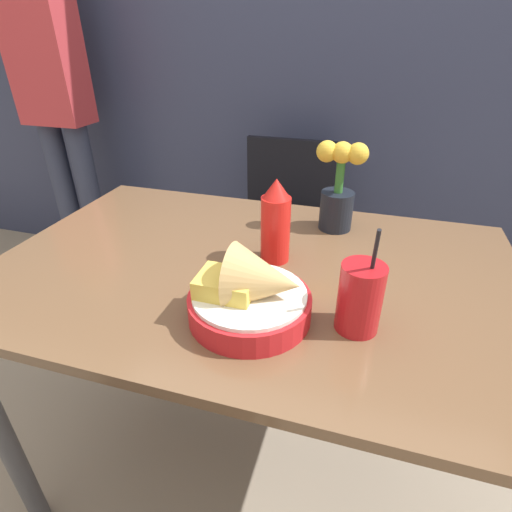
{
  "coord_description": "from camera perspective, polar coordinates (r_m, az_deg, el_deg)",
  "views": [
    {
      "loc": [
        0.24,
        -0.77,
        1.25
      ],
      "look_at": [
        0.03,
        -0.06,
        0.83
      ],
      "focal_mm": 28.0,
      "sensor_mm": 36.0,
      "label": 1
    }
  ],
  "objects": [
    {
      "name": "food_basket",
      "position": [
        0.75,
        -0.32,
        -5.52
      ],
      "size": [
        0.24,
        0.24,
        0.15
      ],
      "color": "red",
      "rests_on": "dining_table"
    },
    {
      "name": "dining_table",
      "position": [
        1.0,
        -0.52,
        -6.52
      ],
      "size": [
        1.22,
        0.79,
        0.77
      ],
      "color": "brown",
      "rests_on": "ground_plane"
    },
    {
      "name": "ground_plane",
      "position": [
        1.49,
        -0.39,
        -27.52
      ],
      "size": [
        12.0,
        12.0,
        0.0
      ],
      "primitive_type": "plane",
      "color": "gray"
    },
    {
      "name": "flower_vase",
      "position": [
        1.1,
        11.69,
        9.31
      ],
      "size": [
        0.13,
        0.09,
        0.24
      ],
      "color": "black",
      "rests_on": "dining_table"
    },
    {
      "name": "wall_window",
      "position": [
        2.0,
        11.33,
        30.58
      ],
      "size": [
        7.0,
        0.06,
        2.6
      ],
      "color": "#2D334C",
      "rests_on": "ground_plane"
    },
    {
      "name": "chair_far_window",
      "position": [
        1.83,
        4.06,
        5.48
      ],
      "size": [
        0.4,
        0.4,
        0.84
      ],
      "color": "black",
      "rests_on": "ground_plane"
    },
    {
      "name": "ketchup_bottle",
      "position": [
        0.92,
        2.81,
        4.82
      ],
      "size": [
        0.07,
        0.07,
        0.2
      ],
      "color": "red",
      "rests_on": "dining_table"
    },
    {
      "name": "drink_cup",
      "position": [
        0.74,
        14.59,
        -6.07
      ],
      "size": [
        0.08,
        0.08,
        0.22
      ],
      "color": "red",
      "rests_on": "dining_table"
    },
    {
      "name": "person_standing",
      "position": [
        2.29,
        -27.08,
        20.69
      ],
      "size": [
        0.32,
        0.19,
        1.74
      ],
      "color": "#2D3347",
      "rests_on": "ground_plane"
    }
  ]
}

